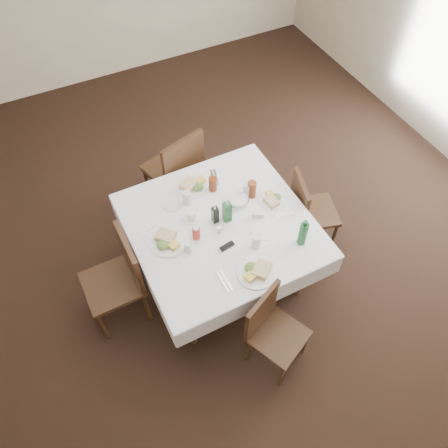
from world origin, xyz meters
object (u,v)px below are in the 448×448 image
oil_cruet_dark (215,214)px  water_s (256,241)px  coffee_mug (192,216)px  chair_north (178,167)px  chair_west (121,275)px  water_e (247,190)px  oil_cruet_green (227,211)px  water_w (188,247)px  dining_table (220,229)px  ketchup_bottle (196,233)px  chair_east (307,208)px  bread_basket (238,201)px  green_bottle (303,233)px  chair_south (271,326)px  water_n (187,198)px

oil_cruet_dark → water_s: bearing=-64.2°
water_s → coffee_mug: 0.60m
chair_north → chair_west: (-0.90, -0.91, -0.02)m
chair_west → water_e: chair_west is taller
oil_cruet_green → coffee_mug: 0.31m
water_s → water_w: size_ratio=1.18×
dining_table → chair_north: size_ratio=1.48×
water_w → oil_cruet_green: (0.42, 0.15, 0.06)m
dining_table → ketchup_bottle: size_ratio=10.71×
chair_west → chair_east: bearing=-1.7°
chair_west → bread_basket: bearing=4.9°
oil_cruet_green → green_bottle: size_ratio=0.96×
green_bottle → chair_north: bearing=109.9°
bread_basket → chair_east: bearing=-12.7°
coffee_mug → green_bottle: green_bottle is taller
oil_cruet_green → water_s: bearing=-76.1°
dining_table → water_s: bearing=-64.7°
chair_north → bread_basket: size_ratio=5.38×
chair_south → chair_east: chair_east is taller
chair_east → water_n: 1.17m
oil_cruet_green → ketchup_bottle: size_ratio=1.89×
dining_table → chair_west: chair_west is taller
chair_south → chair_east: (0.91, 0.87, 0.01)m
dining_table → oil_cruet_green: (0.07, 0.02, 0.18)m
chair_west → oil_cruet_green: size_ratio=3.66×
water_s → bread_basket: (0.08, 0.47, -0.04)m
water_e → oil_cruet_dark: oil_cruet_dark is taller
bread_basket → oil_cruet_dark: (-0.26, -0.09, 0.06)m
chair_east → water_w: size_ratio=7.64×
chair_west → water_n: 0.85m
dining_table → water_n: size_ratio=10.71×
chair_north → ketchup_bottle: chair_north is taller
chair_north → chair_east: bearing=-46.5°
water_s → green_bottle: (0.35, -0.13, 0.05)m
oil_cruet_green → ketchup_bottle: oil_cruet_green is taller
chair_south → water_w: (-0.35, 0.76, 0.34)m
water_w → ketchup_bottle: size_ratio=0.81×
chair_south → oil_cruet_dark: bearing=91.4°
chair_west → water_s: 1.16m
chair_east → green_bottle: size_ratio=3.15×
water_w → coffee_mug: water_w is taller
dining_table → coffee_mug: (-0.19, 0.16, 0.11)m
ketchup_bottle → chair_south: bearing=-74.4°
chair_east → green_bottle: green_bottle is taller
water_e → coffee_mug: water_e is taller
water_e → water_s: bearing=-110.8°
chair_east → bread_basket: (-0.67, 0.15, 0.30)m
oil_cruet_dark → coffee_mug: oil_cruet_dark is taller
chair_north → water_s: (0.16, -1.28, 0.25)m
bread_basket → ketchup_bottle: bearing=-160.0°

